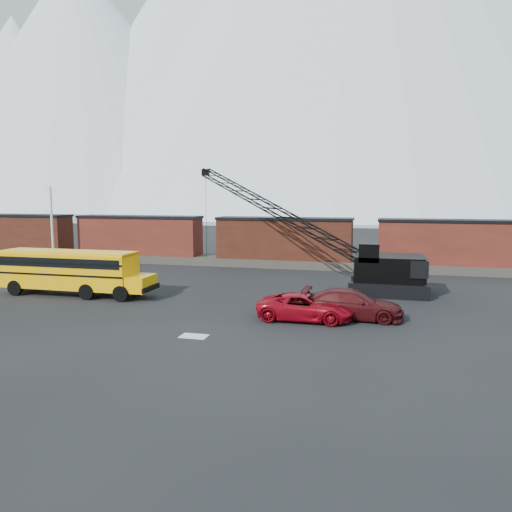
{
  "coord_description": "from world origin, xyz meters",
  "views": [
    {
      "loc": [
        9.77,
        -27.21,
        7.26
      ],
      "look_at": [
        1.29,
        5.63,
        3.0
      ],
      "focal_mm": 35.0,
      "sensor_mm": 36.0,
      "label": 1
    }
  ],
  "objects_px": {
    "crawler_crane": "(274,210)",
    "red_pickup": "(305,307)",
    "maroon_suv": "(352,304)",
    "school_bus": "(72,270)"
  },
  "relations": [
    {
      "from": "red_pickup",
      "to": "crawler_crane",
      "type": "distance_m",
      "value": 15.96
    },
    {
      "from": "red_pickup",
      "to": "crawler_crane",
      "type": "height_order",
      "value": "crawler_crane"
    },
    {
      "from": "red_pickup",
      "to": "maroon_suv",
      "type": "xyz_separation_m",
      "value": [
        2.59,
        1.05,
        0.08
      ]
    },
    {
      "from": "school_bus",
      "to": "crawler_crane",
      "type": "distance_m",
      "value": 17.21
    },
    {
      "from": "school_bus",
      "to": "maroon_suv",
      "type": "bearing_deg",
      "value": -5.36
    },
    {
      "from": "crawler_crane",
      "to": "red_pickup",
      "type": "bearing_deg",
      "value": -70.7
    },
    {
      "from": "red_pickup",
      "to": "maroon_suv",
      "type": "relative_size",
      "value": 0.95
    },
    {
      "from": "red_pickup",
      "to": "crawler_crane",
      "type": "xyz_separation_m",
      "value": [
        -5.0,
        14.28,
        5.07
      ]
    },
    {
      "from": "school_bus",
      "to": "maroon_suv",
      "type": "relative_size",
      "value": 1.99
    },
    {
      "from": "maroon_suv",
      "to": "school_bus",
      "type": "bearing_deg",
      "value": 85.62
    }
  ]
}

